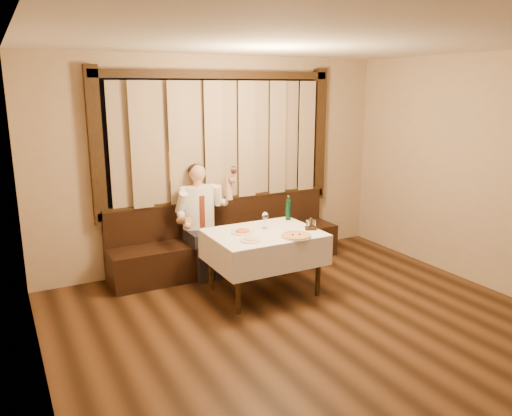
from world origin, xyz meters
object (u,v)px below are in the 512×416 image
green_bottle (288,210)px  seated_man (201,212)px  dining_table (264,241)px  pasta_cream (250,238)px  pasta_red (242,230)px  banquette (228,244)px  pizza (296,236)px  cruet_caddy (311,226)px

green_bottle → seated_man: bearing=147.2°
dining_table → pasta_cream: bearing=-143.0°
pasta_red → banquette: bearing=75.8°
banquette → seated_man: size_ratio=2.21×
pizza → seated_man: size_ratio=0.24×
pizza → seated_man: seated_man is taller
banquette → pasta_cream: (-0.30, -1.25, 0.48)m
green_bottle → banquette: bearing=127.4°
green_bottle → seated_man: (-0.94, 0.60, -0.05)m
seated_man → green_bottle: bearing=-32.8°
pasta_red → pasta_cream: size_ratio=1.14×
green_bottle → cruet_caddy: bearing=-90.0°
pizza → green_bottle: green_bottle is taller
pasta_red → pizza: bearing=-43.2°
cruet_caddy → seated_man: 1.46m
pasta_cream → green_bottle: green_bottle is taller
green_bottle → pasta_cream: bearing=-146.2°
dining_table → seated_man: bearing=113.6°
banquette → pasta_cream: banquette is taller
seated_man → dining_table: bearing=-66.4°
dining_table → cruet_caddy: cruet_caddy is taller
dining_table → cruet_caddy: size_ratio=8.78×
pasta_cream → banquette: bearing=76.5°
pasta_cream → dining_table: bearing=37.0°
dining_table → green_bottle: bearing=31.9°
dining_table → green_bottle: (0.53, 0.33, 0.24)m
green_bottle → cruet_caddy: 0.52m
pizza → pasta_cream: pasta_cream is taller
pizza → green_bottle: size_ratio=1.12×
pasta_red → pasta_cream: (-0.06, -0.31, -0.00)m
pasta_red → cruet_caddy: 0.81m
dining_table → pasta_red: 0.29m
banquette → pizza: size_ratio=9.06×
pizza → green_bottle: 0.75m
banquette → green_bottle: 1.05m
green_bottle → seated_man: size_ratio=0.22×
pasta_cream → green_bottle: (0.83, 0.55, 0.10)m
cruet_caddy → pizza: bearing=-133.1°
seated_man → cruet_caddy: bearing=-49.9°
dining_table → pasta_red: (-0.24, 0.08, 0.14)m
dining_table → seated_man: seated_man is taller
pasta_cream → pizza: bearing=-13.2°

